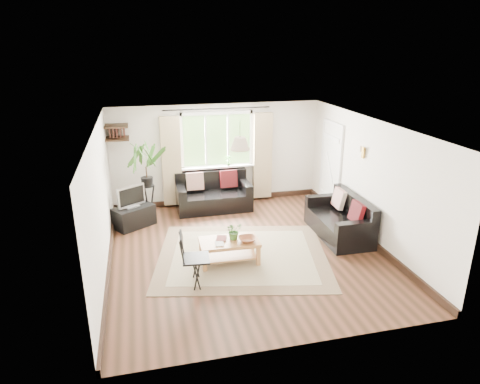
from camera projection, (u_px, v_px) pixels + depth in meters
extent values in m
plane|color=black|center=(245.00, 251.00, 8.11)|extent=(5.50, 5.50, 0.00)
plane|color=white|center=(245.00, 125.00, 7.31)|extent=(5.50, 5.50, 0.00)
cube|color=silver|center=(217.00, 154.00, 10.23)|extent=(5.00, 0.02, 2.40)
cube|color=silver|center=(301.00, 264.00, 5.19)|extent=(5.00, 0.02, 2.40)
cube|color=silver|center=(101.00, 203.00, 7.16)|extent=(0.02, 5.50, 2.40)
cube|color=silver|center=(370.00, 181.00, 8.27)|extent=(0.02, 5.50, 2.40)
cube|color=beige|center=(243.00, 255.00, 7.92)|extent=(3.58, 3.24, 0.02)
cube|color=silver|center=(331.00, 167.00, 9.88)|extent=(0.06, 0.96, 2.06)
imported|color=#3A692A|center=(234.00, 231.00, 7.58)|extent=(0.35, 0.33, 0.32)
imported|color=brown|center=(247.00, 239.00, 7.53)|extent=(0.32, 0.32, 0.08)
imported|color=white|center=(215.00, 244.00, 7.42)|extent=(0.17, 0.22, 0.02)
imported|color=brown|center=(216.00, 238.00, 7.62)|extent=(0.24, 0.28, 0.02)
cube|color=black|center=(134.00, 216.00, 9.13)|extent=(0.95, 0.84, 0.45)
imported|color=#2D6023|center=(228.00, 160.00, 10.22)|extent=(0.14, 0.10, 0.27)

